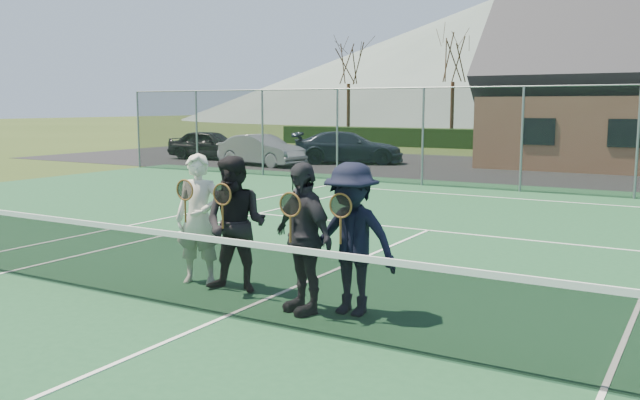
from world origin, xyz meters
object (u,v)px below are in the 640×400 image
(car_c, at_px, (348,148))
(player_c, at_px, (303,238))
(tennis_net, at_px, (224,274))
(player_b, at_px, (236,224))
(player_d, at_px, (352,239))
(car_a, at_px, (210,145))
(car_b, at_px, (261,150))
(player_a, at_px, (199,219))

(car_c, relative_size, player_c, 2.60)
(tennis_net, distance_m, player_b, 1.18)
(player_b, height_order, player_d, same)
(car_a, distance_m, tennis_net, 23.80)
(car_b, distance_m, player_d, 20.28)
(car_b, xyz_separation_m, tennis_net, (11.39, -16.78, -0.10))
(car_a, height_order, player_d, player_d)
(player_b, bearing_deg, car_a, 130.47)
(car_a, distance_m, player_b, 22.70)
(tennis_net, bearing_deg, car_a, 129.99)
(car_c, relative_size, tennis_net, 0.40)
(car_a, bearing_deg, player_c, -143.54)
(player_a, bearing_deg, car_c, 112.18)
(car_a, distance_m, car_c, 6.63)
(player_a, relative_size, player_d, 1.00)
(car_b, height_order, player_a, player_a)
(car_c, xyz_separation_m, player_c, (9.45, -18.83, 0.24))
(car_b, relative_size, player_b, 2.15)
(car_c, height_order, tennis_net, car_c)
(player_c, xyz_separation_m, player_d, (0.53, 0.22, -0.00))
(tennis_net, xyz_separation_m, player_d, (1.20, 0.88, 0.38))
(car_a, relative_size, player_b, 2.20)
(player_b, bearing_deg, tennis_net, -59.72)
(car_b, height_order, player_d, player_d)
(player_a, relative_size, player_b, 1.00)
(car_b, relative_size, player_d, 2.15)
(player_c, relative_size, player_d, 1.00)
(car_b, bearing_deg, tennis_net, -138.02)
(player_c, bearing_deg, player_b, 165.78)
(player_b, bearing_deg, player_d, -2.98)
(player_c, distance_m, player_d, 0.58)
(car_b, relative_size, player_c, 2.15)
(car_a, bearing_deg, player_a, -146.55)
(car_b, height_order, car_c, car_c)
(player_b, distance_m, player_c, 1.27)
(tennis_net, relative_size, player_d, 6.49)
(player_d, bearing_deg, player_b, 177.02)
(car_b, distance_m, car_c, 3.76)
(car_b, bearing_deg, player_d, -133.82)
(player_a, bearing_deg, car_a, 129.24)
(player_c, bearing_deg, car_c, 116.65)
(car_c, bearing_deg, player_d, -176.51)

